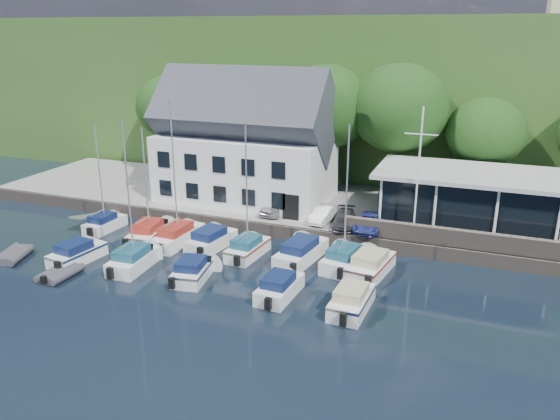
{
  "coord_description": "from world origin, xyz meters",
  "views": [
    {
      "loc": [
        11.8,
        -24.55,
        14.94
      ],
      "look_at": [
        -1.04,
        9.0,
        2.92
      ],
      "focal_mm": 35.0,
      "sensor_mm": 36.0,
      "label": 1
    }
  ],
  "objects_px": {
    "car_silver": "(276,205)",
    "boat_r1_3": "(211,238)",
    "dinghy_0": "(14,253)",
    "boat_r1_4": "(247,194)",
    "boat_r2_3": "(280,285)",
    "boat_r1_5": "(301,249)",
    "boat_r2_4": "(352,298)",
    "car_blue": "(370,222)",
    "boat_r1_6": "(346,199)",
    "boat_r2_2": "(193,268)",
    "club_pavilion": "(467,199)",
    "flagpole": "(418,174)",
    "boat_r2_1": "(129,201)",
    "boat_r1_0": "(100,179)",
    "boat_r2_0": "(77,251)",
    "boat_r1_1": "(146,183)",
    "boat_r1_2": "(175,181)",
    "harbor_building": "(246,148)",
    "dinghy_1": "(60,272)",
    "boat_r1_7": "(371,263)",
    "car_white": "(324,214)"
  },
  "relations": [
    {
      "from": "boat_r2_4",
      "to": "boat_r2_3",
      "type": "bearing_deg",
      "value": -179.55
    },
    {
      "from": "boat_r1_5",
      "to": "boat_r2_4",
      "type": "relative_size",
      "value": 1.3
    },
    {
      "from": "boat_r2_3",
      "to": "harbor_building",
      "type": "bearing_deg",
      "value": 123.94
    },
    {
      "from": "boat_r2_2",
      "to": "boat_r2_4",
      "type": "bearing_deg",
      "value": -11.76
    },
    {
      "from": "car_blue",
      "to": "boat_r2_0",
      "type": "bearing_deg",
      "value": -149.26
    },
    {
      "from": "boat_r1_0",
      "to": "boat_r1_2",
      "type": "height_order",
      "value": "boat_r1_2"
    },
    {
      "from": "boat_r1_6",
      "to": "boat_r2_3",
      "type": "xyz_separation_m",
      "value": [
        -2.48,
        -5.3,
        -3.96
      ]
    },
    {
      "from": "boat_r1_4",
      "to": "boat_r2_3",
      "type": "bearing_deg",
      "value": -44.06
    },
    {
      "from": "car_white",
      "to": "boat_r1_0",
      "type": "distance_m",
      "value": 17.11
    },
    {
      "from": "car_silver",
      "to": "dinghy_1",
      "type": "bearing_deg",
      "value": -122.84
    },
    {
      "from": "car_silver",
      "to": "car_blue",
      "type": "xyz_separation_m",
      "value": [
        7.77,
        -1.1,
        -0.05
      ]
    },
    {
      "from": "boat_r2_3",
      "to": "car_silver",
      "type": "bearing_deg",
      "value": 115.55
    },
    {
      "from": "club_pavilion",
      "to": "boat_r2_0",
      "type": "relative_size",
      "value": 2.35
    },
    {
      "from": "boat_r2_4",
      "to": "dinghy_1",
      "type": "distance_m",
      "value": 18.35
    },
    {
      "from": "boat_r1_5",
      "to": "boat_r2_4",
      "type": "distance_m",
      "value": 7.35
    },
    {
      "from": "boat_r1_7",
      "to": "boat_r2_2",
      "type": "height_order",
      "value": "boat_r1_7"
    },
    {
      "from": "harbor_building",
      "to": "boat_r1_5",
      "type": "height_order",
      "value": "harbor_building"
    },
    {
      "from": "flagpole",
      "to": "boat_r2_1",
      "type": "xyz_separation_m",
      "value": [
        -16.57,
        -9.41,
        -0.99
      ]
    },
    {
      "from": "flagpole",
      "to": "boat_r2_1",
      "type": "height_order",
      "value": "flagpole"
    },
    {
      "from": "boat_r1_5",
      "to": "boat_r2_2",
      "type": "relative_size",
      "value": 1.41
    },
    {
      "from": "boat_r1_1",
      "to": "boat_r1_6",
      "type": "distance_m",
      "value": 14.74
    },
    {
      "from": "harbor_building",
      "to": "car_silver",
      "type": "xyz_separation_m",
      "value": [
        3.83,
        -2.93,
        -3.69
      ]
    },
    {
      "from": "car_silver",
      "to": "boat_r1_3",
      "type": "xyz_separation_m",
      "value": [
        -2.55,
        -6.09,
        -0.9
      ]
    },
    {
      "from": "boat_r1_5",
      "to": "car_silver",
      "type": "bearing_deg",
      "value": 133.34
    },
    {
      "from": "boat_r1_3",
      "to": "dinghy_0",
      "type": "height_order",
      "value": "boat_r1_3"
    },
    {
      "from": "boat_r1_7",
      "to": "boat_r1_3",
      "type": "bearing_deg",
      "value": -172.74
    },
    {
      "from": "car_silver",
      "to": "car_white",
      "type": "bearing_deg",
      "value": -6.49
    },
    {
      "from": "boat_r1_4",
      "to": "boat_r2_2",
      "type": "height_order",
      "value": "boat_r1_4"
    },
    {
      "from": "boat_r1_3",
      "to": "boat_r2_3",
      "type": "xyz_separation_m",
      "value": [
        7.23,
        -5.23,
        -0.03
      ]
    },
    {
      "from": "flagpole",
      "to": "boat_r2_4",
      "type": "relative_size",
      "value": 1.64
    },
    {
      "from": "car_blue",
      "to": "boat_r1_5",
      "type": "xyz_separation_m",
      "value": [
        -3.59,
        -4.82,
        -0.83
      ]
    },
    {
      "from": "boat_r1_0",
      "to": "boat_r1_1",
      "type": "relative_size",
      "value": 0.95
    },
    {
      "from": "harbor_building",
      "to": "boat_r2_3",
      "type": "xyz_separation_m",
      "value": [
        8.51,
        -14.24,
        -4.63
      ]
    },
    {
      "from": "boat_r1_4",
      "to": "boat_r2_3",
      "type": "distance_m",
      "value": 7.33
    },
    {
      "from": "car_white",
      "to": "boat_r2_1",
      "type": "height_order",
      "value": "boat_r2_1"
    },
    {
      "from": "boat_r1_2",
      "to": "boat_r2_4",
      "type": "bearing_deg",
      "value": -17.02
    },
    {
      "from": "club_pavilion",
      "to": "boat_r1_5",
      "type": "bearing_deg",
      "value": -140.13
    },
    {
      "from": "car_blue",
      "to": "boat_r1_5",
      "type": "bearing_deg",
      "value": -126.48
    },
    {
      "from": "club_pavilion",
      "to": "boat_r1_4",
      "type": "bearing_deg",
      "value": -146.59
    },
    {
      "from": "club_pavilion",
      "to": "car_silver",
      "type": "xyz_separation_m",
      "value": [
        -14.17,
        -2.43,
        -1.39
      ]
    },
    {
      "from": "boat_r1_0",
      "to": "boat_r2_1",
      "type": "distance_m",
      "value": 8.15
    },
    {
      "from": "club_pavilion",
      "to": "boat_r1_0",
      "type": "relative_size",
      "value": 1.6
    },
    {
      "from": "boat_r2_2",
      "to": "dinghy_0",
      "type": "height_order",
      "value": "boat_r2_2"
    },
    {
      "from": "car_silver",
      "to": "boat_r2_3",
      "type": "xyz_separation_m",
      "value": [
        4.68,
        -11.31,
        -0.94
      ]
    },
    {
      "from": "boat_r2_4",
      "to": "boat_r2_1",
      "type": "bearing_deg",
      "value": -179.76
    },
    {
      "from": "club_pavilion",
      "to": "boat_r1_3",
      "type": "bearing_deg",
      "value": -153.01
    },
    {
      "from": "boat_r1_0",
      "to": "harbor_building",
      "type": "bearing_deg",
      "value": 50.82
    },
    {
      "from": "boat_r1_2",
      "to": "boat_r2_1",
      "type": "xyz_separation_m",
      "value": [
        -0.48,
        -4.66,
        -0.15
      ]
    },
    {
      "from": "boat_r2_3",
      "to": "dinghy_1",
      "type": "relative_size",
      "value": 1.83
    },
    {
      "from": "boat_r1_3",
      "to": "boat_r1_6",
      "type": "distance_m",
      "value": 10.47
    }
  ]
}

